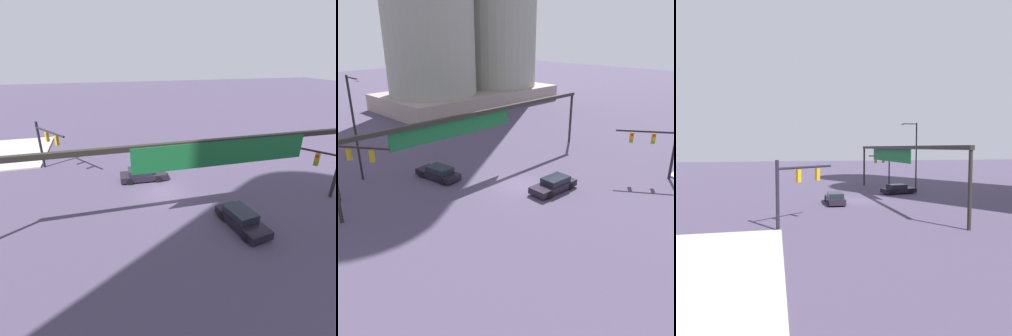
# 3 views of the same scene
# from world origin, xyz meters

# --- Properties ---
(ground_plane) EXTENTS (207.12, 207.12, 0.00)m
(ground_plane) POSITION_xyz_m (0.00, 0.00, 0.00)
(ground_plane) COLOR #443B53
(traffic_signal_near_corner) EXTENTS (3.03, 4.24, 5.31)m
(traffic_signal_near_corner) POSITION_xyz_m (-11.77, 7.15, 3.59)
(traffic_signal_near_corner) COLOR black
(traffic_signal_near_corner) RESTS_ON ground
(traffic_signal_opposite_side) EXTENTS (3.19, 4.49, 5.02)m
(traffic_signal_opposite_side) POSITION_xyz_m (10.20, -7.53, 3.35)
(traffic_signal_opposite_side) COLOR black
(traffic_signal_opposite_side) RESTS_ON ground
(streetlamp_curved_arm) EXTENTS (0.31, 2.57, 9.44)m
(streetlamp_curved_arm) POSITION_xyz_m (-9.35, 11.00, 5.40)
(streetlamp_curved_arm) COLOR black
(streetlamp_curved_arm) RESTS_ON ground
(overhead_sign_gantry) EXTENTS (28.03, 0.43, 6.07)m
(overhead_sign_gantry) POSITION_xyz_m (-0.91, 4.72, 5.21)
(overhead_sign_gantry) COLOR black
(overhead_sign_gantry) RESTS_ON ground
(sedan_car_approaching) EXTENTS (2.36, 4.55, 1.21)m
(sedan_car_approaching) POSITION_xyz_m (-4.22, 6.44, 0.57)
(sedan_car_approaching) COLOR black
(sedan_car_approaching) RESTS_ON ground
(sedan_car_waiting_far) EXTENTS (4.45, 1.99, 1.21)m
(sedan_car_waiting_far) POSITION_xyz_m (1.28, -2.77, 0.57)
(sedan_car_waiting_far) COLOR black
(sedan_car_waiting_far) RESTS_ON ground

